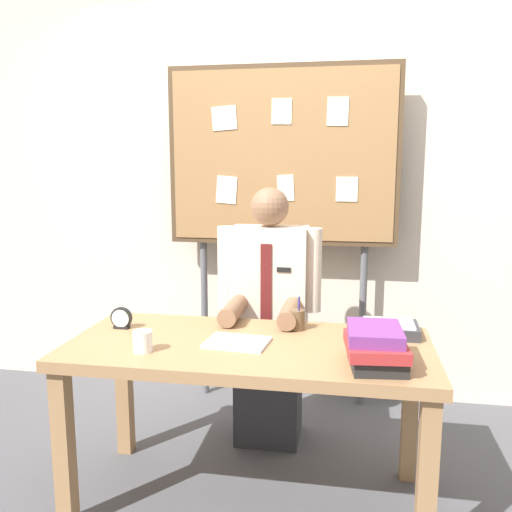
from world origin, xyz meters
name	(u,v)px	position (x,y,z in m)	size (l,w,h in m)	color
ground_plane	(249,500)	(0.00, 0.00, 0.00)	(12.00, 12.00, 0.00)	#4C4C51
back_wall	(286,188)	(0.00, 1.27, 1.35)	(6.40, 0.08, 2.70)	beige
desk	(249,364)	(0.00, 0.00, 0.64)	(1.56, 0.72, 0.74)	#9E754C
person	(269,326)	(0.00, 0.57, 0.64)	(0.55, 0.56, 1.38)	#2D2D33
bulletin_board	(282,161)	(0.00, 1.06, 1.52)	(1.38, 0.09, 2.08)	#4C3823
book_stack	(376,347)	(0.52, -0.18, 0.82)	(0.25, 0.32, 0.15)	#262626
open_notebook	(237,342)	(-0.05, -0.02, 0.75)	(0.26, 0.20, 0.01)	white
desk_clock	(121,319)	(-0.63, 0.10, 0.79)	(0.10, 0.04, 0.10)	black
coffee_mug	(143,341)	(-0.41, -0.18, 0.79)	(0.08, 0.08, 0.09)	white
pen_holder	(297,320)	(0.19, 0.22, 0.79)	(0.07, 0.07, 0.16)	brown
paper_tray	(389,329)	(0.60, 0.22, 0.77)	(0.26, 0.20, 0.06)	#333338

